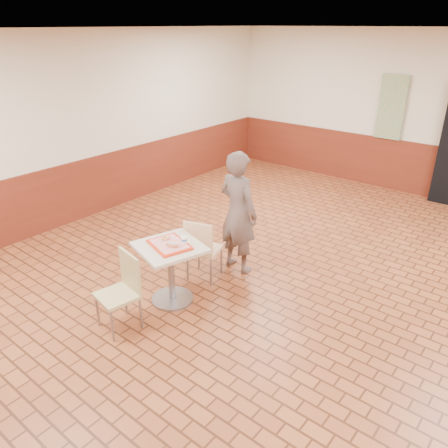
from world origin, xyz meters
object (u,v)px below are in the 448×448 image
Objects in this scene: serving_tray at (169,245)px; paper_cup at (184,240)px; chair_main_back at (202,247)px; customer at (238,213)px; ring_donut at (165,238)px; main_table at (170,264)px; chair_main_front at (123,287)px; long_john_donut at (172,245)px.

serving_tray is 5.88× the size of paper_cup.
chair_main_back is 0.65m from serving_tray.
customer is 16.77× the size of ring_donut.
main_table is 7.54× the size of ring_donut.
chair_main_front is 1.81m from customer.
customer is (0.20, 1.77, 0.34)m from chair_main_front.
main_table is 0.35m from paper_cup.
chair_main_back is at bearing 81.29° from ring_donut.
chair_main_back is at bearing 108.80° from paper_cup.
long_john_donut is at bearing -20.35° from main_table.
customer is 1.12m from serving_tray.
customer is 10.72× the size of long_john_donut.
customer is at bearing 94.11° from chair_main_front.
chair_main_front is 0.71m from serving_tray.
paper_cup reaches higher than long_john_donut.
ring_donut is 0.64× the size of long_john_donut.
long_john_donut is 0.15m from paper_cup.
chair_main_front is at bearing -95.38° from main_table.
ring_donut is at bearing 156.25° from main_table.
serving_tray is at bearing -138.04° from paper_cup.
paper_cup is (0.24, 0.06, 0.03)m from ring_donut.
long_john_donut is (0.11, -0.62, 0.31)m from chair_main_back.
chair_main_back and paper_cup have the same top height.
serving_tray is (-0.14, -1.11, -0.07)m from customer.
serving_tray is at bearing 159.65° from long_john_donut.
customer reaches higher than main_table.
ring_donut is (-0.26, -1.06, -0.04)m from customer.
paper_cup is at bearing 94.97° from customer.
chair_main_front is 0.86m from paper_cup.
chair_main_front reaches higher than serving_tray.
paper_cup is (0.13, 0.11, 0.31)m from main_table.
serving_tray is at bearing -23.75° from ring_donut.
ring_donut is 0.25m from paper_cup.
customer reaches higher than ring_donut.
long_john_donut is at bearing 87.97° from chair_main_front.
serving_tray is 0.09m from long_john_donut.
paper_cup is at bearing 14.30° from ring_donut.
main_table is at bearing 159.65° from long_john_donut.
ring_donut is at bearing 156.25° from serving_tray.
main_table is at bearing 95.28° from chair_main_front.
ring_donut is at bearing 82.10° from customer.
long_john_donut reaches higher than serving_tray.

